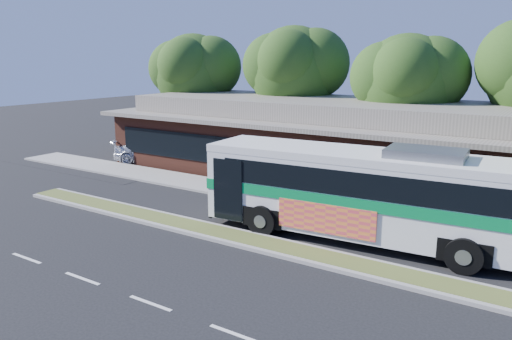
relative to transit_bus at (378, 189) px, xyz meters
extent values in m
plane|color=black|center=(-3.72, -3.22, -2.09)|extent=(120.00, 120.00, 0.00)
cube|color=#495222|center=(-3.72, -2.62, -2.02)|extent=(26.00, 1.10, 0.15)
cube|color=gray|center=(-3.72, 3.18, -2.03)|extent=(44.00, 2.60, 0.12)
cube|color=black|center=(-21.72, 6.78, -2.09)|extent=(14.00, 12.00, 0.01)
cube|color=#5A291C|center=(-3.72, 9.78, -0.49)|extent=(32.00, 10.00, 3.20)
cube|color=#6C655B|center=(-3.72, 9.78, 1.23)|extent=(33.20, 11.20, 0.24)
cube|color=#6C655B|center=(-3.72, 9.78, 1.86)|extent=(30.00, 8.00, 1.00)
cube|color=black|center=(-3.72, 4.75, -0.39)|extent=(30.00, 0.06, 1.60)
cylinder|color=black|center=(-18.72, 11.78, -0.10)|extent=(0.44, 0.44, 3.99)
sphere|color=#213E14|center=(-18.72, 11.78, 3.64)|extent=(5.80, 5.80, 5.80)
sphere|color=#213E14|center=(-17.41, 12.22, 4.10)|extent=(4.52, 4.52, 4.52)
cylinder|color=black|center=(-10.72, 12.78, 0.01)|extent=(0.44, 0.44, 4.20)
sphere|color=#213E14|center=(-10.72, 12.78, 3.91)|extent=(6.00, 6.00, 6.00)
sphere|color=#213E14|center=(-9.37, 13.23, 4.39)|extent=(4.68, 4.68, 4.68)
cylinder|color=black|center=(-2.72, 11.78, -0.20)|extent=(0.44, 0.44, 3.78)
sphere|color=#213E14|center=(-2.72, 11.78, 3.37)|extent=(5.60, 5.60, 5.60)
sphere|color=#213E14|center=(-1.46, 12.20, 3.81)|extent=(4.37, 4.37, 4.37)
cube|color=white|center=(-0.06, 0.00, -0.19)|extent=(13.49, 3.80, 3.06)
cube|color=black|center=(0.27, 0.02, 0.43)|extent=(12.43, 3.78, 0.92)
cube|color=white|center=(-0.06, 0.00, 1.21)|extent=(13.51, 3.83, 0.29)
cube|color=#057F3E|center=(-0.06, 0.00, -0.28)|extent=(13.56, 3.88, 0.42)
cube|color=black|center=(-6.73, -0.50, 0.18)|extent=(0.25, 2.49, 1.90)
cube|color=#DC404B|center=(-1.39, -1.56, -0.98)|extent=(3.77, 0.33, 1.11)
cube|color=slate|center=(1.60, 0.12, 1.50)|extent=(2.79, 1.97, 0.33)
cylinder|color=black|center=(-4.06, -1.69, -1.48)|extent=(1.25, 0.49, 1.22)
cylinder|color=black|center=(-4.26, 1.08, -1.48)|extent=(1.25, 0.49, 1.22)
cylinder|color=black|center=(3.36, -1.15, -1.48)|extent=(1.25, 0.49, 1.22)
cylinder|color=black|center=(3.15, 1.63, -1.48)|extent=(1.25, 0.49, 1.22)
imported|color=silver|center=(-17.49, 6.11, -1.31)|extent=(5.83, 4.14, 1.57)
camera|label=1|loc=(5.98, -17.54, 4.81)|focal=35.00mm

